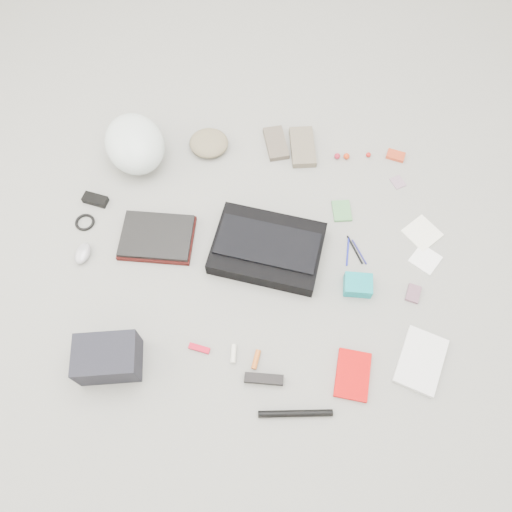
{
  "coord_description": "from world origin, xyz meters",
  "views": [
    {
      "loc": [
        -0.01,
        -0.9,
        1.88
      ],
      "look_at": [
        0.0,
        0.0,
        0.05
      ],
      "focal_mm": 35.0,
      "sensor_mm": 36.0,
      "label": 1
    }
  ],
  "objects_px": {
    "bike_helmet": "(135,144)",
    "camera_bag": "(108,358)",
    "messenger_bag": "(267,248)",
    "laptop": "(156,236)",
    "book_red": "(353,375)",
    "accordion_wallet": "(358,285)"
  },
  "relations": [
    {
      "from": "messenger_bag",
      "to": "laptop",
      "type": "height_order",
      "value": "messenger_bag"
    },
    {
      "from": "bike_helmet",
      "to": "accordion_wallet",
      "type": "height_order",
      "value": "bike_helmet"
    },
    {
      "from": "bike_helmet",
      "to": "camera_bag",
      "type": "xyz_separation_m",
      "value": [
        -0.01,
        -0.97,
        -0.02
      ]
    },
    {
      "from": "accordion_wallet",
      "to": "bike_helmet",
      "type": "bearing_deg",
      "value": 150.68
    },
    {
      "from": "bike_helmet",
      "to": "camera_bag",
      "type": "relative_size",
      "value": 1.44
    },
    {
      "from": "book_red",
      "to": "laptop",
      "type": "bearing_deg",
      "value": 154.53
    },
    {
      "from": "messenger_bag",
      "to": "camera_bag",
      "type": "bearing_deg",
      "value": -127.53
    },
    {
      "from": "accordion_wallet",
      "to": "laptop",
      "type": "bearing_deg",
      "value": 170.09
    },
    {
      "from": "camera_bag",
      "to": "accordion_wallet",
      "type": "relative_size",
      "value": 2.05
    },
    {
      "from": "messenger_bag",
      "to": "laptop",
      "type": "xyz_separation_m",
      "value": [
        -0.47,
        0.07,
        -0.01
      ]
    },
    {
      "from": "messenger_bag",
      "to": "laptop",
      "type": "distance_m",
      "value": 0.47
    },
    {
      "from": "bike_helmet",
      "to": "book_red",
      "type": "bearing_deg",
      "value": -71.67
    },
    {
      "from": "accordion_wallet",
      "to": "book_red",
      "type": "bearing_deg",
      "value": -92.57
    },
    {
      "from": "laptop",
      "to": "book_red",
      "type": "xyz_separation_m",
      "value": [
        0.78,
        -0.59,
        -0.02
      ]
    },
    {
      "from": "laptop",
      "to": "bike_helmet",
      "type": "relative_size",
      "value": 0.91
    },
    {
      "from": "messenger_bag",
      "to": "book_red",
      "type": "height_order",
      "value": "messenger_bag"
    },
    {
      "from": "bike_helmet",
      "to": "camera_bag",
      "type": "distance_m",
      "value": 0.97
    },
    {
      "from": "camera_bag",
      "to": "accordion_wallet",
      "type": "xyz_separation_m",
      "value": [
        0.96,
        0.3,
        -0.05
      ]
    },
    {
      "from": "bike_helmet",
      "to": "book_red",
      "type": "height_order",
      "value": "bike_helmet"
    },
    {
      "from": "bike_helmet",
      "to": "accordion_wallet",
      "type": "distance_m",
      "value": 1.16
    },
    {
      "from": "messenger_bag",
      "to": "bike_helmet",
      "type": "distance_m",
      "value": 0.77
    },
    {
      "from": "bike_helmet",
      "to": "book_red",
      "type": "distance_m",
      "value": 1.36
    }
  ]
}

